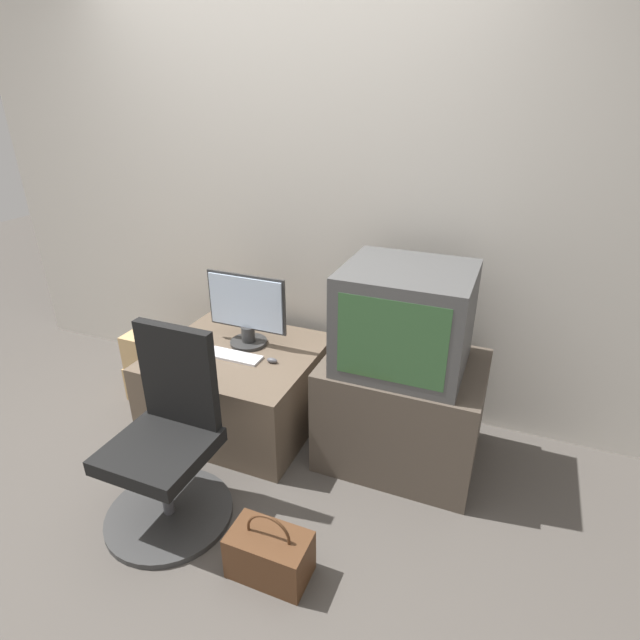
{
  "coord_description": "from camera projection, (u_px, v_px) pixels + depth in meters",
  "views": [
    {
      "loc": [
        1.28,
        -1.36,
        1.85
      ],
      "look_at": [
        0.37,
        0.87,
        0.72
      ],
      "focal_mm": 28.0,
      "sensor_mm": 36.0,
      "label": 1
    }
  ],
  "objects": [
    {
      "name": "office_chair",
      "position": [
        168.0,
        451.0,
        2.26
      ],
      "size": [
        0.59,
        0.59,
        0.92
      ],
      "color": "#333333",
      "rests_on": "ground_plane"
    },
    {
      "name": "cardboard_box_upper",
      "position": [
        145.0,
        351.0,
        3.14
      ],
      "size": [
        0.24,
        0.18,
        0.22
      ],
      "color": "tan",
      "rests_on": "cardboard_box_lower"
    },
    {
      "name": "side_stand",
      "position": [
        401.0,
        410.0,
        2.65
      ],
      "size": [
        0.8,
        0.63,
        0.59
      ],
      "color": "#4C4238",
      "rests_on": "ground_plane"
    },
    {
      "name": "desk",
      "position": [
        240.0,
        386.0,
        2.97
      ],
      "size": [
        0.91,
        0.84,
        0.47
      ],
      "color": "brown",
      "rests_on": "ground_plane"
    },
    {
      "name": "crt_tv",
      "position": [
        405.0,
        318.0,
        2.4
      ],
      "size": [
        0.6,
        0.54,
        0.51
      ],
      "color": "#474747",
      "rests_on": "side_stand"
    },
    {
      "name": "wall_back",
      "position": [
        291.0,
        190.0,
        2.92
      ],
      "size": [
        4.4,
        0.05,
        2.6
      ],
      "color": "beige",
      "rests_on": "ground_plane"
    },
    {
      "name": "mouse",
      "position": [
        272.0,
        360.0,
        2.74
      ],
      "size": [
        0.06,
        0.03,
        0.03
      ],
      "color": "#4C4C51",
      "rests_on": "desk"
    },
    {
      "name": "main_monitor",
      "position": [
        247.0,
        310.0,
        2.86
      ],
      "size": [
        0.49,
        0.22,
        0.43
      ],
      "color": "#2D2D2D",
      "rests_on": "desk"
    },
    {
      "name": "ground_plane",
      "position": [
        178.0,
        517.0,
        2.36
      ],
      "size": [
        12.0,
        12.0,
        0.0
      ],
      "primitive_type": "plane",
      "color": "#4C4742"
    },
    {
      "name": "handbag",
      "position": [
        270.0,
        554.0,
        2.05
      ],
      "size": [
        0.33,
        0.19,
        0.32
      ],
      "color": "#4C2D19",
      "rests_on": "ground_plane"
    },
    {
      "name": "cardboard_box_lower",
      "position": [
        150.0,
        381.0,
        3.24
      ],
      "size": [
        0.26,
        0.2,
        0.23
      ],
      "color": "tan",
      "rests_on": "ground_plane"
    },
    {
      "name": "keyboard",
      "position": [
        230.0,
        355.0,
        2.8
      ],
      "size": [
        0.37,
        0.11,
        0.01
      ],
      "color": "silver",
      "rests_on": "desk"
    }
  ]
}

